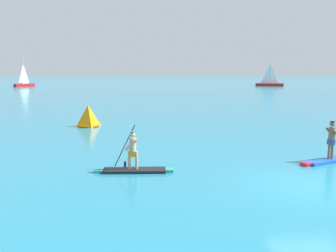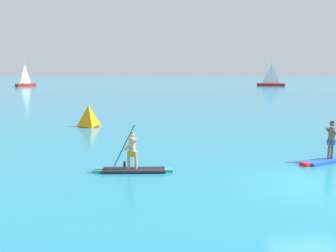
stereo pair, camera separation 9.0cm
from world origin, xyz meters
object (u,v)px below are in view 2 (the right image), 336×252
(paddleboarder_near_left, at_px, (133,164))
(sailboat_right_horizon, at_px, (271,83))
(sailboat_left_horizon, at_px, (26,83))
(race_marker_buoy, at_px, (89,117))
(paddleboarder_mid_center, at_px, (330,154))

(paddleboarder_near_left, height_order, sailboat_right_horizon, sailboat_right_horizon)
(sailboat_left_horizon, height_order, sailboat_right_horizon, sailboat_left_horizon)
(paddleboarder_near_left, distance_m, race_marker_buoy, 12.59)
(paddleboarder_near_left, xyz_separation_m, sailboat_left_horizon, (-30.38, 73.47, 0.56))
(paddleboarder_mid_center, height_order, sailboat_right_horizon, sailboat_right_horizon)
(paddleboarder_near_left, relative_size, race_marker_buoy, 1.83)
(paddleboarder_mid_center, bearing_deg, race_marker_buoy, 113.39)
(sailboat_left_horizon, relative_size, sailboat_right_horizon, 0.98)
(paddleboarder_near_left, distance_m, paddleboarder_mid_center, 8.54)
(race_marker_buoy, height_order, sailboat_left_horizon, sailboat_left_horizon)
(race_marker_buoy, distance_m, sailboat_left_horizon, 66.96)
(paddleboarder_near_left, bearing_deg, sailboat_left_horizon, -67.80)
(paddleboarder_mid_center, bearing_deg, paddleboarder_near_left, 163.17)
(sailboat_left_horizon, distance_m, sailboat_right_horizon, 57.58)
(paddleboarder_mid_center, distance_m, sailboat_left_horizon, 81.84)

